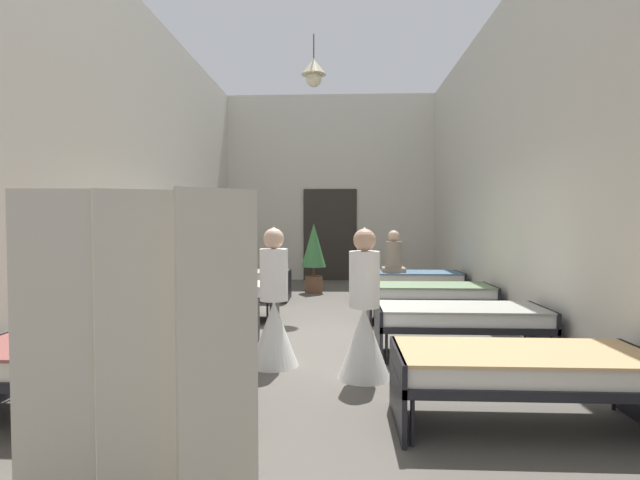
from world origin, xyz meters
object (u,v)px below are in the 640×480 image
bed_left_row_1 (173,315)px  potted_plant (314,252)px  bed_right_row_1 (460,318)px  bed_right_row_2 (430,293)px  bed_left_row_3 (241,278)px  bed_left_row_2 (216,292)px  bed_right_row_3 (412,279)px  bed_left_row_0 (88,363)px  privacy_screen (137,358)px  nurse_mid_aisle (364,325)px  nurse_near_aisle (274,316)px  patient_seated_secondary (394,256)px  patient_seated_primary (200,280)px  bed_right_row_0 (523,369)px

bed_left_row_1 → potted_plant: potted_plant is taller
bed_right_row_1 → potted_plant: (-1.96, 4.83, 0.46)m
bed_right_row_2 → bed_left_row_3: (-3.33, 1.90, 0.00)m
bed_left_row_2 → bed_right_row_3: 3.83m
bed_left_row_0 → privacy_screen: (0.95, -1.27, 0.41)m
privacy_screen → nurse_mid_aisle: bearing=41.4°
bed_right_row_2 → potted_plant: potted_plant is taller
bed_left_row_0 → nurse_mid_aisle: nurse_mid_aisle is taller
nurse_near_aisle → potted_plant: bearing=-33.0°
bed_left_row_3 → nurse_near_aisle: 4.45m
bed_right_row_1 → bed_right_row_3: same height
potted_plant → bed_right_row_2: bearing=-56.2°
patient_seated_secondary → privacy_screen: (-2.03, -6.98, -0.02)m
bed_left_row_1 → bed_right_row_1: bearing=0.0°
bed_right_row_1 → privacy_screen: size_ratio=1.12×
bed_left_row_2 → potted_plant: 3.27m
bed_right_row_3 → privacy_screen: (-2.38, -6.97, 0.41)m
bed_left_row_0 → bed_left_row_1: (0.00, 1.90, 0.00)m
patient_seated_primary → nurse_mid_aisle: bearing=-21.7°
nurse_mid_aisle → bed_left_row_3: bearing=-137.6°
patient_seated_primary → patient_seated_secondary: size_ratio=1.00×
bed_left_row_0 → potted_plant: size_ratio=1.26×
bed_right_row_1 → bed_left_row_2: (-3.33, 1.90, 0.00)m
bed_right_row_3 → nurse_mid_aisle: 4.77m
bed_left_row_2 → patient_seated_secondary: 3.57m
potted_plant → bed_left_row_2: bearing=-115.0°
bed_left_row_3 → bed_right_row_3: size_ratio=1.00×
bed_left_row_1 → bed_left_row_2: same height
bed_right_row_1 → patient_seated_secondary: patient_seated_secondary is taller
bed_left_row_2 → nurse_near_aisle: 2.68m
bed_right_row_1 → bed_left_row_3: same height
nurse_near_aisle → patient_seated_primary: size_ratio=1.86×
potted_plant → patient_seated_secondary: bearing=-32.2°
bed_left_row_1 → privacy_screen: bearing=-73.3°
bed_left_row_1 → bed_right_row_3: bearing=48.8°
patient_seated_primary → privacy_screen: (0.60, -3.08, -0.02)m
nurse_mid_aisle → privacy_screen: 2.67m
bed_left_row_2 → nurse_near_aisle: size_ratio=1.28×
bed_left_row_0 → bed_right_row_0: 3.33m
nurse_mid_aisle → patient_seated_secondary: bearing=-172.6°
bed_right_row_0 → patient_seated_primary: bearing=148.8°
bed_left_row_0 → bed_left_row_3: (0.00, 5.70, 0.00)m
bed_left_row_1 → bed_right_row_3: same height
bed_right_row_3 → potted_plant: potted_plant is taller
bed_right_row_2 → bed_left_row_2: bearing=180.0°
bed_right_row_1 → bed_right_row_3: 3.80m
nurse_mid_aisle → patient_seated_primary: size_ratio=1.86×
bed_right_row_2 → nurse_near_aisle: nurse_near_aisle is taller
bed_left_row_3 → nurse_near_aisle: size_ratio=1.28×
bed_left_row_0 → patient_seated_secondary: bearing=62.5°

